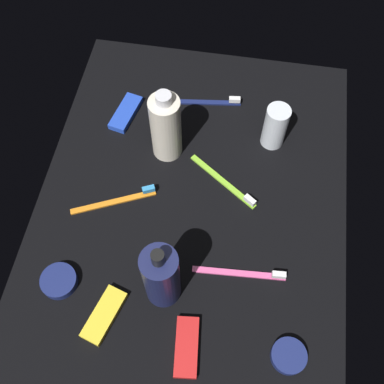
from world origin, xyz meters
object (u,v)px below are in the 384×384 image
Objects in this scene: snack_bar_yellow at (104,315)px; snack_bar_blue at (126,113)px; deodorant_stick at (275,127)px; toothbrush_orange at (119,200)px; cream_tin_right at (289,356)px; bodywash_bottle at (166,127)px; snack_bar_red at (187,347)px; toothbrush_navy at (207,101)px; lotion_bottle at (161,277)px; toothbrush_lime at (227,184)px; toothbrush_pink at (245,273)px; cream_tin_left at (59,281)px.

snack_bar_yellow and snack_bar_blue have the same top height.
deodorant_stick is 0.64× the size of toothbrush_orange.
cream_tin_right is at bearing 55.47° from toothbrush_orange.
deodorant_stick is 52.07cm from snack_bar_yellow.
snack_bar_blue is at bearing -125.18° from bodywash_bottle.
snack_bar_red is (41.16, 11.30, -7.64)cm from bodywash_bottle.
toothbrush_orange is 32.28cm from toothbrush_navy.
deodorant_stick is 48.84cm from snack_bar_red.
toothbrush_navy is at bearing 178.15° from lotion_bottle.
deodorant_stick reaches higher than snack_bar_yellow.
toothbrush_lime is 36.37cm from snack_bar_yellow.
deodorant_stick is 34.36cm from snack_bar_blue.
deodorant_stick is (-37.65, 17.36, -2.83)cm from lotion_bottle.
deodorant_stick is at bearing 165.25° from snack_bar_yellow.
bodywash_bottle is 23.63cm from deodorant_stick.
deodorant_stick is 1.04× the size of snack_bar_yellow.
toothbrush_orange reaches higher than snack_bar_red.
bodywash_bottle is 1.02× the size of toothbrush_pink.
toothbrush_orange is 1.62× the size of snack_bar_red.
toothbrush_lime reaches higher than snack_bar_red.
toothbrush_pink is 1.00× the size of toothbrush_navy.
toothbrush_pink is at bearing -4.64° from deodorant_stick.
toothbrush_navy is 19.25cm from snack_bar_blue.
lotion_bottle is at bearing 36.96° from toothbrush_orange.
lotion_bottle is at bearing -24.75° from deodorant_stick.
cream_tin_left reaches higher than cream_tin_right.
snack_bar_yellow is at bearing -31.61° from deodorant_stick.
snack_bar_blue is at bearing -137.20° from toothbrush_pink.
deodorant_stick is 46.56cm from cream_tin_right.
cream_tin_left reaches higher than snack_bar_red.
lotion_bottle is 1.82× the size of snack_bar_blue.
toothbrush_lime is 1.48× the size of snack_bar_red.
snack_bar_blue is 1.64× the size of cream_tin_right.
snack_bar_yellow is at bearing 7.43° from toothbrush_orange.
toothbrush_pink is 1.73× the size of snack_bar_red.
toothbrush_lime is 1.48× the size of snack_bar_blue.
toothbrush_orange is 23.01cm from toothbrush_lime.
deodorant_stick is at bearing 105.11° from bodywash_bottle.
toothbrush_lime reaches higher than snack_bar_blue.
cream_tin_left is (26.42, -28.67, 0.33)cm from toothbrush_lime.
bodywash_bottle is at bearing -74.89° from deodorant_stick.
snack_bar_blue is at bearing -139.63° from cream_tin_right.
snack_bar_red and snack_bar_blue have the same top height.
snack_bar_yellow is at bearing -63.69° from toothbrush_pink.
toothbrush_navy and toothbrush_lime have the same top height.
cream_tin_right is (45.87, 6.61, -4.56)cm from deodorant_stick.
bodywash_bottle is 17.48cm from toothbrush_lime.
toothbrush_lime is at bearing 64.16° from bodywash_bottle.
snack_bar_red is (55.67, 4.54, 0.14)cm from toothbrush_navy.
toothbrush_pink is (25.90, 20.03, -7.78)cm from bodywash_bottle.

